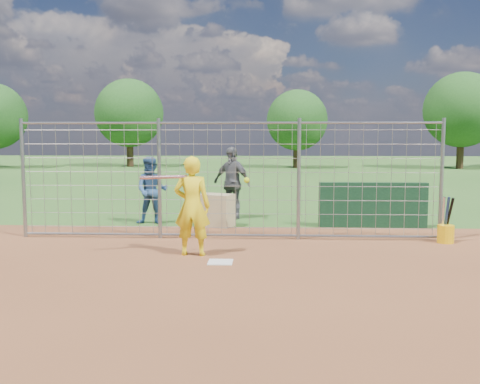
{
  "coord_description": "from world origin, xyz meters",
  "views": [
    {
      "loc": [
        0.77,
        -9.4,
        2.23
      ],
      "look_at": [
        0.3,
        0.8,
        1.15
      ],
      "focal_mm": 40.0,
      "sensor_mm": 36.0,
      "label": 1
    }
  ],
  "objects_px": {
    "bucket_with_bats": "(446,231)",
    "bystander_a": "(152,191)",
    "batter": "(192,206)",
    "bystander_b": "(232,183)",
    "equipment_bin": "(216,210)"
  },
  "relations": [
    {
      "from": "batter",
      "to": "bystander_b",
      "type": "relative_size",
      "value": 0.96
    },
    {
      "from": "bucket_with_bats",
      "to": "equipment_bin",
      "type": "bearing_deg",
      "value": 159.78
    },
    {
      "from": "batter",
      "to": "bucket_with_bats",
      "type": "relative_size",
      "value": 1.91
    },
    {
      "from": "bystander_b",
      "to": "bucket_with_bats",
      "type": "xyz_separation_m",
      "value": [
        4.66,
        -3.13,
        -0.73
      ]
    },
    {
      "from": "bucket_with_bats",
      "to": "bystander_b",
      "type": "bearing_deg",
      "value": 146.15
    },
    {
      "from": "batter",
      "to": "bystander_b",
      "type": "bearing_deg",
      "value": -92.76
    },
    {
      "from": "batter",
      "to": "equipment_bin",
      "type": "height_order",
      "value": "batter"
    },
    {
      "from": "bystander_a",
      "to": "bucket_with_bats",
      "type": "distance_m",
      "value": 6.96
    },
    {
      "from": "batter",
      "to": "bystander_a",
      "type": "distance_m",
      "value": 3.79
    },
    {
      "from": "batter",
      "to": "bucket_with_bats",
      "type": "distance_m",
      "value": 5.35
    },
    {
      "from": "bystander_a",
      "to": "equipment_bin",
      "type": "xyz_separation_m",
      "value": [
        1.65,
        -0.26,
        -0.45
      ]
    },
    {
      "from": "bystander_a",
      "to": "bystander_b",
      "type": "bearing_deg",
      "value": 28.17
    },
    {
      "from": "bucket_with_bats",
      "to": "bystander_a",
      "type": "bearing_deg",
      "value": 162.52
    },
    {
      "from": "bystander_a",
      "to": "bystander_b",
      "type": "height_order",
      "value": "bystander_b"
    },
    {
      "from": "batter",
      "to": "bystander_b",
      "type": "xyz_separation_m",
      "value": [
        0.45,
        4.53,
        0.04
      ]
    }
  ]
}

